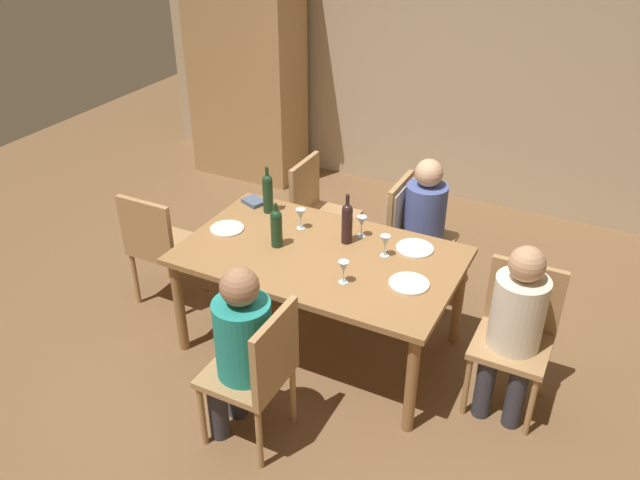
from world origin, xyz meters
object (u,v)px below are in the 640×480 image
(armoire_cabinet, at_px, (247,71))
(person_man_bearded, at_px, (428,220))
(dining_table, at_px, (320,263))
(chair_far_left, at_px, (317,208))
(dinner_plate_host, at_px, (227,229))
(wine_glass_centre, at_px, (385,242))
(dinner_plate_guest_right, at_px, (415,248))
(chair_near, at_px, (259,368))
(chair_far_right, at_px, (408,222))
(wine_glass_near_left, at_px, (362,222))
(handbag, at_px, (366,266))
(person_woman_host, at_px, (240,343))
(wine_bottle_dark_red, at_px, (347,222))
(person_man_guest, at_px, (516,322))
(wine_bottle_short_olive, at_px, (276,227))
(wine_bottle_tall_green, at_px, (268,192))
(dinner_plate_guest_left, at_px, (409,284))
(wine_glass_near_right, at_px, (301,215))
(chair_right_end, at_px, (517,328))
(wine_glass_far, at_px, (344,268))
(chair_left_end, at_px, (159,242))

(armoire_cabinet, distance_m, person_man_bearded, 2.82)
(dining_table, bearing_deg, person_man_bearded, 64.95)
(chair_far_left, relative_size, person_man_bearded, 0.82)
(armoire_cabinet, relative_size, dinner_plate_host, 9.36)
(chair_far_left, distance_m, person_man_bearded, 0.93)
(wine_glass_centre, distance_m, dinner_plate_guest_right, 0.24)
(chair_near, xyz_separation_m, wine_glass_centre, (0.30, 1.08, 0.32))
(chair_far_left, bearing_deg, chair_far_right, 90.00)
(chair_near, bearing_deg, dinner_plate_guest_right, -19.60)
(wine_glass_near_left, distance_m, handbag, 0.97)
(armoire_cabinet, height_order, person_woman_host, armoire_cabinet)
(handbag, bearing_deg, wine_glass_centre, -60.08)
(wine_glass_centre, bearing_deg, wine_bottle_dark_red, 170.65)
(person_man_guest, bearing_deg, wine_bottle_dark_red, -11.21)
(person_man_guest, distance_m, wine_bottle_short_olive, 1.59)
(person_woman_host, distance_m, dinner_plate_host, 1.14)
(person_woman_host, distance_m, dinner_plate_guest_right, 1.36)
(wine_bottle_tall_green, distance_m, dinner_plate_guest_right, 1.13)
(dinner_plate_guest_left, xyz_separation_m, handbag, (-0.69, 0.99, -0.64))
(armoire_cabinet, xyz_separation_m, dinner_plate_guest_right, (2.52, -1.96, -0.34))
(wine_bottle_short_olive, relative_size, wine_glass_near_right, 2.08)
(dining_table, bearing_deg, chair_right_end, 3.91)
(chair_far_left, bearing_deg, person_man_bearded, 90.00)
(chair_far_right, xyz_separation_m, dinner_plate_host, (-0.99, -0.93, 0.16))
(wine_glass_far, bearing_deg, chair_right_end, 17.81)
(person_man_bearded, xyz_separation_m, wine_glass_near_left, (-0.28, -0.59, 0.20))
(wine_glass_far, bearing_deg, person_man_bearded, 82.46)
(chair_left_end, bearing_deg, chair_far_right, 32.87)
(chair_right_end, bearing_deg, person_man_bearded, -44.42)
(chair_right_end, height_order, person_man_bearded, person_man_bearded)
(chair_right_end, distance_m, person_woman_host, 1.65)
(person_man_bearded, xyz_separation_m, dinner_plate_guest_left, (0.21, -0.99, 0.10))
(person_man_guest, distance_m, wine_glass_near_right, 1.57)
(armoire_cabinet, height_order, dinner_plate_host, armoire_cabinet)
(dinner_plate_guest_left, height_order, handbag, dinner_plate_guest_left)
(chair_far_right, height_order, person_man_guest, person_man_guest)
(chair_right_end, distance_m, person_man_bearded, 1.19)
(wine_glass_near_left, bearing_deg, chair_near, -92.82)
(chair_far_left, bearing_deg, wine_glass_far, 33.66)
(wine_glass_near_right, bearing_deg, handbag, 72.61)
(dining_table, bearing_deg, wine_glass_centre, 22.75)
(wine_glass_near_left, distance_m, dinner_plate_guest_left, 0.64)
(chair_far_left, height_order, dinner_plate_host, chair_far_left)
(person_woman_host, height_order, dinner_plate_guest_right, person_woman_host)
(armoire_cabinet, xyz_separation_m, person_woman_host, (1.97, -3.20, -0.43))
(dinner_plate_host, bearing_deg, handbag, 54.64)
(wine_bottle_dark_red, xyz_separation_m, dinner_plate_guest_right, (0.44, 0.12, -0.15))
(chair_far_left, distance_m, wine_glass_centre, 1.20)
(chair_far_left, bearing_deg, wine_bottle_dark_red, 39.44)
(wine_glass_near_left, height_order, handbag, wine_glass_near_left)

